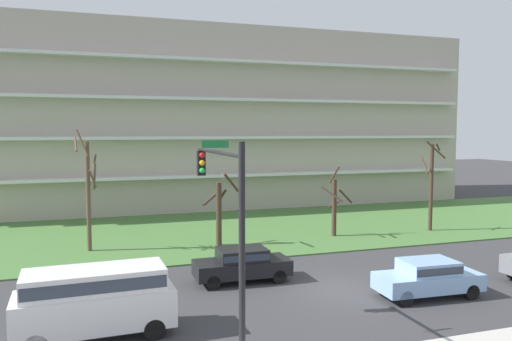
{
  "coord_description": "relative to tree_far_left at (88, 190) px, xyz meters",
  "views": [
    {
      "loc": [
        -10.35,
        -19.43,
        7.0
      ],
      "look_at": [
        -1.98,
        6.0,
        4.86
      ],
      "focal_mm": 35.39,
      "sensor_mm": 36.0,
      "label": 1
    }
  ],
  "objects": [
    {
      "name": "sedan_black_near_right",
      "position": [
        6.71,
        -8.18,
        -2.7
      ],
      "size": [
        4.42,
        1.85,
        1.57
      ],
      "rotation": [
        0.0,
        0.0,
        3.13
      ],
      "color": "black",
      "rests_on": "ground"
    },
    {
      "name": "traffic_signal_mast",
      "position": [
        4.0,
        -15.45,
        1.02
      ],
      "size": [
        0.9,
        5.58,
        6.71
      ],
      "color": "black",
      "rests_on": "ground"
    },
    {
      "name": "apartment_building",
      "position": [
        10.53,
        17.79,
        4.41
      ],
      "size": [
        48.53,
        13.9,
        15.95
      ],
      "color": "#B2A899",
      "rests_on": "ground"
    },
    {
      "name": "ground",
      "position": [
        10.53,
        -10.68,
        -3.57
      ],
      "size": [
        160.0,
        160.0,
        0.0
      ],
      "primitive_type": "plane",
      "color": "#38383A"
    },
    {
      "name": "van_white_center_right",
      "position": [
        0.21,
        -12.68,
        -2.17
      ],
      "size": [
        5.27,
        2.2,
        2.36
      ],
      "rotation": [
        0.0,
        0.0,
        0.04
      ],
      "color": "white",
      "rests_on": "ground"
    },
    {
      "name": "tree_left",
      "position": [
        7.47,
        -0.95,
        -1.36
      ],
      "size": [
        2.3,
        2.31,
        4.57
      ],
      "color": "#423023",
      "rests_on": "ground"
    },
    {
      "name": "tree_far_left",
      "position": [
        0.0,
        0.0,
        0.0
      ],
      "size": [
        1.22,
        1.27,
        7.05
      ],
      "color": "brown",
      "rests_on": "ground"
    },
    {
      "name": "tree_center",
      "position": [
        15.27,
        -0.75,
        -1.41
      ],
      "size": [
        2.2,
        1.7,
        4.66
      ],
      "color": "#423023",
      "rests_on": "ground"
    },
    {
      "name": "sedan_blue_near_left",
      "position": [
        13.53,
        -12.68,
        -2.7
      ],
      "size": [
        4.48,
        2.01,
        1.57
      ],
      "rotation": [
        0.0,
        0.0,
        -0.05
      ],
      "color": "#8CB2E0",
      "rests_on": "ground"
    },
    {
      "name": "grass_lawn_strip",
      "position": [
        10.53,
        3.32,
        -3.53
      ],
      "size": [
        80.0,
        16.0,
        0.08
      ],
      "primitive_type": "cube",
      "color": "#477238",
      "rests_on": "ground"
    },
    {
      "name": "tree_right",
      "position": [
        22.39,
        -1.17,
        -0.27
      ],
      "size": [
        1.42,
        1.52,
        6.3
      ],
      "color": "#423023",
      "rests_on": "ground"
    }
  ]
}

